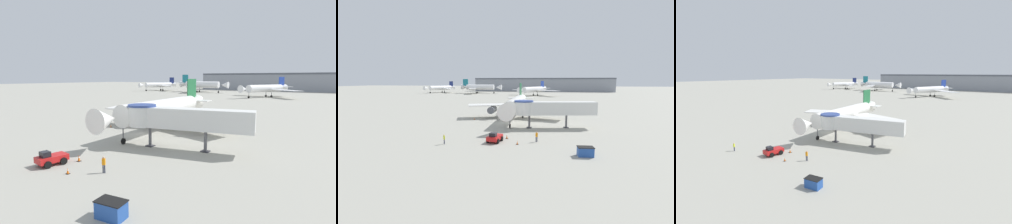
% 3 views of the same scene
% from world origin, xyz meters
% --- Properties ---
extents(ground_plane, '(800.00, 800.00, 0.00)m').
position_xyz_m(ground_plane, '(0.00, 0.00, 0.00)').
color(ground_plane, '#9E9B8E').
extents(main_airplane, '(28.24, 32.19, 9.56)m').
position_xyz_m(main_airplane, '(1.37, 5.36, 4.05)').
color(main_airplane, white).
rests_on(main_airplane, ground_plane).
extents(jet_bridge, '(17.58, 6.50, 6.03)m').
position_xyz_m(jet_bridge, '(10.07, -4.49, 4.35)').
color(jet_bridge, silver).
rests_on(jet_bridge, ground_plane).
extents(pushback_tug_red, '(2.48, 3.51, 1.70)m').
position_xyz_m(pushback_tug_red, '(1.31, -18.02, 0.77)').
color(pushback_tug_red, red).
rests_on(pushback_tug_red, ground_plane).
extents(service_container_blue, '(2.32, 1.60, 1.32)m').
position_xyz_m(service_container_blue, '(15.27, -22.62, 0.66)').
color(service_container_blue, '#234C9E').
rests_on(service_container_blue, ground_plane).
extents(traffic_cone_near_nose, '(0.44, 0.44, 0.73)m').
position_xyz_m(traffic_cone_near_nose, '(2.91, -15.49, 0.35)').
color(traffic_cone_near_nose, black).
rests_on(traffic_cone_near_nose, ground_plane).
extents(traffic_cone_apron_front, '(0.37, 0.37, 0.62)m').
position_xyz_m(traffic_cone_apron_front, '(5.30, -18.81, 0.29)').
color(traffic_cone_apron_front, black).
rests_on(traffic_cone_apron_front, ground_plane).
extents(traffic_cone_port_wing, '(0.37, 0.37, 0.61)m').
position_xyz_m(traffic_cone_port_wing, '(-9.28, 2.04, 0.29)').
color(traffic_cone_port_wing, black).
rests_on(traffic_cone_port_wing, ground_plane).
extents(ground_crew_marshaller, '(0.39, 0.31, 1.79)m').
position_xyz_m(ground_crew_marshaller, '(8.25, -16.60, 1.03)').
color(ground_crew_marshaller, '#1E2338').
rests_on(ground_crew_marshaller, ground_plane).
extents(ground_crew_wing_walker, '(0.34, 0.35, 1.62)m').
position_xyz_m(ground_crew_wing_walker, '(-6.42, -20.93, 0.93)').
color(ground_crew_wing_walker, '#1E2338').
rests_on(ground_crew_wing_walker, ground_plane).
extents(background_jet_navy_tail, '(28.27, 29.24, 9.90)m').
position_xyz_m(background_jet_navy_tail, '(-83.75, 127.71, 4.36)').
color(background_jet_navy_tail, white).
rests_on(background_jet_navy_tail, ground_plane).
extents(background_jet_teal_tail, '(34.35, 37.71, 11.77)m').
position_xyz_m(background_jet_teal_tail, '(-48.02, 125.02, 5.13)').
color(background_jet_teal_tail, white).
rests_on(background_jet_teal_tail, ground_plane).
extents(background_jet_blue_tail, '(33.70, 32.28, 10.19)m').
position_xyz_m(background_jet_blue_tail, '(-1.29, 101.72, 4.48)').
color(background_jet_blue_tail, white).
rests_on(background_jet_blue_tail, ground_plane).
extents(terminal_building, '(132.76, 20.85, 13.11)m').
position_xyz_m(terminal_building, '(1.07, 175.00, 6.56)').
color(terminal_building, gray).
rests_on(terminal_building, ground_plane).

